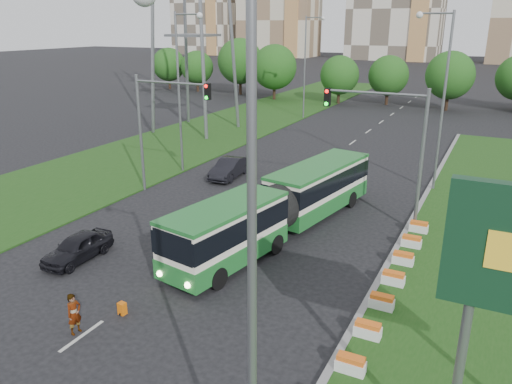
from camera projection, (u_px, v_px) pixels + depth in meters
The scene contains 15 objects.
ground at pixel (229, 283), 22.64m from camera, with size 360.00×360.00×0.00m, color black.
median_kerb at pixel (400, 241), 26.81m from camera, with size 0.30×60.00×0.18m, color gray.
left_verge at pixel (197, 137), 51.43m from camera, with size 12.00×110.00×0.10m, color #1A4313.
lane_markings at pixel (318, 167), 40.84m from camera, with size 0.20×100.00×0.01m, color #B2B3AB, non-canonical shape.
flower_planters at pixel (382, 301), 20.33m from camera, with size 1.10×18.10×0.60m, color silver, non-canonical shape.
traffic_mast_median at pixel (393, 136), 27.35m from camera, with size 5.76×0.32×8.00m.
traffic_mast_left at pixel (159, 116), 32.95m from camera, with size 5.76×0.32×8.00m.
street_lamps at pixel (266, 113), 30.45m from camera, with size 36.00×60.00×12.00m, color slate, non-canonical shape.
tree_line at pixel (510, 78), 63.48m from camera, with size 120.00×8.00×9.00m, color #164512, non-canonical shape.
midrise_west at pixel (205, 3), 184.12m from camera, with size 22.00×14.00×36.00m, color beige.
articulated_bus at pixel (280, 205), 27.51m from camera, with size 2.58×16.52×2.72m.
car_left_near at pixel (78, 247), 24.71m from camera, with size 1.57×3.90×1.33m, color black.
car_left_far at pixel (229, 168), 37.91m from camera, with size 1.57×4.49×1.48m, color black.
pedestrian at pixel (74, 314), 18.78m from camera, with size 0.60×0.40×1.65m, color gray.
shopping_trolley at pixel (122, 309), 20.17m from camera, with size 0.30×0.32×0.52m.
Camera 1 is at (10.11, -17.42, 11.22)m, focal length 35.00 mm.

